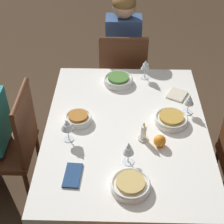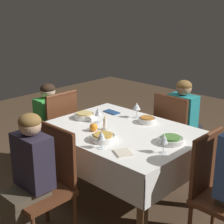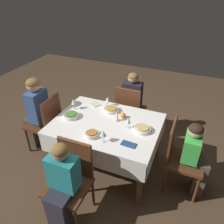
{
  "view_description": "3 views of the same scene",
  "coord_description": "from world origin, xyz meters",
  "px_view_note": "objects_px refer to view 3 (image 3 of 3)",
  "views": [
    {
      "loc": [
        -1.61,
        0.05,
        2.18
      ],
      "look_at": [
        0.06,
        0.09,
        0.8
      ],
      "focal_mm": 55.0,
      "sensor_mm": 36.0,
      "label": 1
    },
    {
      "loc": [
        1.92,
        -2.13,
        1.83
      ],
      "look_at": [
        -0.06,
        -0.06,
        0.9
      ],
      "focal_mm": 55.0,
      "sensor_mm": 36.0,
      "label": 2
    },
    {
      "loc": [
        -0.95,
        2.09,
        2.34
      ],
      "look_at": [
        -0.06,
        -0.05,
        0.88
      ],
      "focal_mm": 35.0,
      "sensor_mm": 36.0,
      "label": 3
    }
  ],
  "objects_px": {
    "orange_fruit": "(123,115)",
    "chair_south": "(130,109)",
    "napkin_red_folded": "(95,104)",
    "person_child_teal": "(61,186)",
    "person_adult_denim": "(36,110)",
    "chair_west": "(180,155)",
    "person_child_green": "(195,157)",
    "bowl_north": "(92,134)",
    "candle_centerpiece": "(117,118)",
    "dining_table": "(106,128)",
    "bowl_west": "(143,129)",
    "chair_north": "(71,178)",
    "wine_glass_west": "(128,121)",
    "napkin_spare_side": "(129,144)",
    "wine_glass_east": "(74,102)",
    "wine_glass_north": "(103,134)",
    "person_child_dark": "(133,100)",
    "bowl_east": "(71,115)",
    "bowl_south": "(111,109)",
    "wine_glass_south": "(108,100)"
  },
  "relations": [
    {
      "from": "chair_north",
      "to": "wine_glass_west",
      "type": "xyz_separation_m",
      "value": [
        -0.35,
        -0.8,
        0.32
      ]
    },
    {
      "from": "chair_north",
      "to": "napkin_red_folded",
      "type": "bearing_deg",
      "value": 103.66
    },
    {
      "from": "chair_south",
      "to": "person_child_teal",
      "type": "height_order",
      "value": "person_child_teal"
    },
    {
      "from": "chair_south",
      "to": "wine_glass_west",
      "type": "bearing_deg",
      "value": 106.59
    },
    {
      "from": "napkin_red_folded",
      "to": "person_child_green",
      "type": "bearing_deg",
      "value": 166.82
    },
    {
      "from": "orange_fruit",
      "to": "chair_south",
      "type": "bearing_deg",
      "value": -80.63
    },
    {
      "from": "wine_glass_west",
      "to": "napkin_spare_side",
      "type": "relative_size",
      "value": 0.87
    },
    {
      "from": "person_child_teal",
      "to": "bowl_south",
      "type": "relative_size",
      "value": 4.92
    },
    {
      "from": "chair_south",
      "to": "person_child_teal",
      "type": "relative_size",
      "value": 0.88
    },
    {
      "from": "wine_glass_west",
      "to": "person_child_teal",
      "type": "bearing_deg",
      "value": 69.81
    },
    {
      "from": "bowl_north",
      "to": "candle_centerpiece",
      "type": "relative_size",
      "value": 1.31
    },
    {
      "from": "chair_north",
      "to": "bowl_west",
      "type": "xyz_separation_m",
      "value": [
        -0.54,
        -0.81,
        0.25
      ]
    },
    {
      "from": "person_adult_denim",
      "to": "candle_centerpiece",
      "type": "relative_size",
      "value": 8.97
    },
    {
      "from": "wine_glass_north",
      "to": "napkin_red_folded",
      "type": "distance_m",
      "value": 0.85
    },
    {
      "from": "chair_south",
      "to": "orange_fruit",
      "type": "distance_m",
      "value": 0.65
    },
    {
      "from": "chair_west",
      "to": "wine_glass_south",
      "type": "relative_size",
      "value": 6.46
    },
    {
      "from": "bowl_south",
      "to": "wine_glass_north",
      "type": "xyz_separation_m",
      "value": [
        -0.17,
        0.64,
        0.08
      ]
    },
    {
      "from": "chair_west",
      "to": "person_child_green",
      "type": "relative_size",
      "value": 0.94
    },
    {
      "from": "bowl_west",
      "to": "chair_south",
      "type": "bearing_deg",
      "value": -61.55
    },
    {
      "from": "dining_table",
      "to": "wine_glass_east",
      "type": "bearing_deg",
      "value": -14.38
    },
    {
      "from": "chair_north",
      "to": "napkin_spare_side",
      "type": "relative_size",
      "value": 5.33
    },
    {
      "from": "person_adult_denim",
      "to": "napkin_red_folded",
      "type": "bearing_deg",
      "value": 116.13
    },
    {
      "from": "person_child_teal",
      "to": "wine_glass_south",
      "type": "relative_size",
      "value": 7.31
    },
    {
      "from": "person_adult_denim",
      "to": "person_child_green",
      "type": "height_order",
      "value": "person_adult_denim"
    },
    {
      "from": "wine_glass_west",
      "to": "napkin_red_folded",
      "type": "distance_m",
      "value": 0.73
    },
    {
      "from": "chair_west",
      "to": "person_child_green",
      "type": "bearing_deg",
      "value": -90.0
    },
    {
      "from": "chair_north",
      "to": "person_child_dark",
      "type": "relative_size",
      "value": 0.85
    },
    {
      "from": "bowl_south",
      "to": "person_adult_denim",
      "type": "bearing_deg",
      "value": 15.98
    },
    {
      "from": "person_child_green",
      "to": "chair_west",
      "type": "bearing_deg",
      "value": 90.0
    },
    {
      "from": "person_adult_denim",
      "to": "napkin_red_folded",
      "type": "xyz_separation_m",
      "value": [
        -0.77,
        -0.38,
        0.07
      ]
    },
    {
      "from": "bowl_west",
      "to": "orange_fruit",
      "type": "bearing_deg",
      "value": -29.01
    },
    {
      "from": "candle_centerpiece",
      "to": "napkin_spare_side",
      "type": "relative_size",
      "value": 0.76
    },
    {
      "from": "wine_glass_east",
      "to": "candle_centerpiece",
      "type": "bearing_deg",
      "value": 176.31
    },
    {
      "from": "wine_glass_west",
      "to": "orange_fruit",
      "type": "distance_m",
      "value": 0.24
    },
    {
      "from": "wine_glass_east",
      "to": "orange_fruit",
      "type": "xyz_separation_m",
      "value": [
        -0.71,
        -0.05,
        -0.08
      ]
    },
    {
      "from": "person_child_teal",
      "to": "napkin_spare_side",
      "type": "height_order",
      "value": "person_child_teal"
    },
    {
      "from": "wine_glass_east",
      "to": "wine_glass_north",
      "type": "xyz_separation_m",
      "value": [
        -0.68,
        0.49,
        -0.0
      ]
    },
    {
      "from": "chair_west",
      "to": "bowl_north",
      "type": "distance_m",
      "value": 1.08
    },
    {
      "from": "napkin_red_folded",
      "to": "orange_fruit",
      "type": "bearing_deg",
      "value": 161.69
    },
    {
      "from": "person_child_green",
      "to": "orange_fruit",
      "type": "distance_m",
      "value": 1.02
    },
    {
      "from": "person_child_teal",
      "to": "wine_glass_north",
      "type": "relative_size",
      "value": 6.91
    },
    {
      "from": "bowl_east",
      "to": "orange_fruit",
      "type": "height_order",
      "value": "orange_fruit"
    },
    {
      "from": "chair_south",
      "to": "person_child_teal",
      "type": "xyz_separation_m",
      "value": [
        0.12,
        1.75,
        0.06
      ]
    },
    {
      "from": "person_child_teal",
      "to": "napkin_spare_side",
      "type": "relative_size",
      "value": 6.03
    },
    {
      "from": "wine_glass_east",
      "to": "wine_glass_south",
      "type": "height_order",
      "value": "wine_glass_east"
    },
    {
      "from": "napkin_red_folded",
      "to": "chair_south",
      "type": "bearing_deg",
      "value": -133.06
    },
    {
      "from": "dining_table",
      "to": "bowl_west",
      "type": "bearing_deg",
      "value": -177.94
    },
    {
      "from": "chair_north",
      "to": "chair_west",
      "type": "height_order",
      "value": "same"
    },
    {
      "from": "person_adult_denim",
      "to": "person_child_green",
      "type": "relative_size",
      "value": 1.2
    },
    {
      "from": "chair_south",
      "to": "bowl_east",
      "type": "xyz_separation_m",
      "value": [
        0.55,
        0.84,
        0.25
      ]
    }
  ]
}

